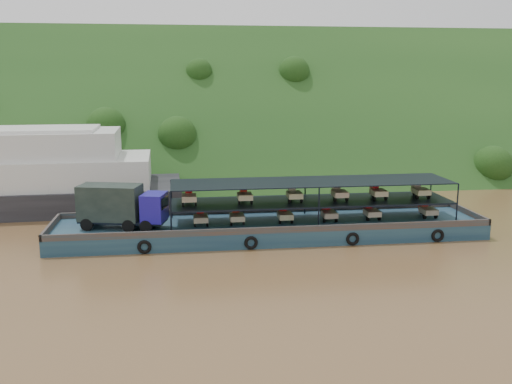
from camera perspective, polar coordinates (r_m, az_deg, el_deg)
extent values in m
plane|color=brown|center=(47.29, 2.90, -4.46)|extent=(160.00, 160.00, 0.00)
cube|color=#193C16|center=(82.15, -1.70, 2.43)|extent=(140.00, 39.60, 39.60)
cube|color=#132B42|center=(47.19, 1.38, -3.73)|extent=(35.00, 7.00, 1.20)
cube|color=#592D19|center=(50.24, 0.77, -1.78)|extent=(35.00, 0.20, 0.50)
cube|color=#592D19|center=(43.73, 2.08, -3.82)|extent=(35.00, 0.20, 0.50)
cube|color=#592D19|center=(52.54, 20.48, -1.93)|extent=(0.20, 7.00, 0.50)
cube|color=#592D19|center=(47.52, -19.85, -3.26)|extent=(0.20, 7.00, 0.50)
torus|color=black|center=(43.33, -11.10, -5.42)|extent=(1.06, 0.26, 1.06)
torus|color=black|center=(43.55, -0.50, -5.11)|extent=(1.06, 0.26, 1.06)
torus|color=black|center=(45.21, 9.65, -4.64)|extent=(1.06, 0.26, 1.06)
torus|color=black|center=(47.73, 17.72, -4.17)|extent=(1.06, 0.26, 1.06)
cylinder|color=black|center=(46.27, -16.55, -3.13)|extent=(1.04, 0.58, 0.99)
cylinder|color=black|center=(48.12, -15.60, -2.51)|extent=(1.04, 0.58, 0.99)
cylinder|color=black|center=(45.07, -12.62, -3.31)|extent=(1.04, 0.58, 0.99)
cylinder|color=black|center=(46.97, -11.80, -2.67)|extent=(1.04, 0.58, 0.99)
cylinder|color=black|center=(44.64, -10.94, -3.38)|extent=(1.04, 0.58, 0.99)
cylinder|color=black|center=(46.56, -10.18, -2.73)|extent=(1.04, 0.58, 0.99)
cube|color=black|center=(46.24, -13.13, -2.77)|extent=(7.04, 3.75, 0.20)
cube|color=navy|center=(45.18, -10.13, -1.49)|extent=(2.21, 2.71, 2.17)
cube|color=black|center=(44.87, -9.12, -1.04)|extent=(0.54, 1.93, 0.89)
cube|color=black|center=(46.25, -14.37, -1.00)|extent=(5.17, 3.46, 2.76)
cube|color=black|center=(47.31, 5.58, -0.92)|extent=(23.00, 5.00, 0.12)
cube|color=black|center=(46.99, 5.62, 1.03)|extent=(23.00, 5.00, 0.08)
cylinder|color=black|center=(43.66, -8.52, -2.07)|extent=(0.12, 0.12, 3.30)
cylinder|color=black|center=(48.54, -8.45, -0.69)|extent=(0.12, 0.12, 3.30)
cylinder|color=black|center=(44.95, 6.30, -1.61)|extent=(0.12, 0.12, 3.30)
cylinder|color=black|center=(49.70, 4.92, -0.31)|extent=(0.12, 0.12, 3.30)
cylinder|color=black|center=(48.98, 19.48, -1.12)|extent=(0.12, 0.12, 3.30)
cylinder|color=black|center=(53.37, 17.06, 0.04)|extent=(0.12, 0.12, 3.30)
cylinder|color=black|center=(47.46, -5.61, -2.62)|extent=(0.12, 0.52, 0.52)
cylinder|color=black|center=(45.70, -6.15, -3.19)|extent=(0.14, 0.52, 0.52)
cylinder|color=black|center=(45.73, -4.90, -3.15)|extent=(0.14, 0.52, 0.52)
cube|color=tan|center=(45.97, -5.55, -2.65)|extent=(1.15, 1.50, 0.44)
cube|color=red|center=(47.04, -5.61, -2.09)|extent=(0.55, 0.80, 0.80)
cube|color=red|center=(46.73, -5.61, -1.56)|extent=(0.50, 0.10, 0.10)
cylinder|color=black|center=(47.64, -2.09, -2.51)|extent=(0.12, 0.52, 0.52)
cylinder|color=black|center=(45.86, -2.49, -3.08)|extent=(0.14, 0.52, 0.52)
cylinder|color=black|center=(45.96, -1.24, -3.04)|extent=(0.14, 0.52, 0.52)
cube|color=beige|center=(46.16, -1.91, -2.54)|extent=(1.15, 1.50, 0.44)
cube|color=red|center=(47.23, -2.06, -1.99)|extent=(0.55, 0.80, 0.80)
cube|color=red|center=(46.92, -2.04, -1.45)|extent=(0.50, 0.10, 0.10)
cylinder|color=black|center=(48.18, 2.62, -2.36)|extent=(0.12, 0.52, 0.52)
cylinder|color=black|center=(46.37, 2.40, -2.91)|extent=(0.14, 0.52, 0.52)
cylinder|color=black|center=(46.55, 3.62, -2.87)|extent=(0.14, 0.52, 0.52)
cube|color=#C5C08B|center=(46.71, 2.94, -2.38)|extent=(1.15, 1.50, 0.44)
cube|color=red|center=(47.77, 2.69, -1.84)|extent=(0.55, 0.80, 0.80)
cube|color=red|center=(47.46, 2.73, -1.31)|extent=(0.50, 0.10, 0.10)
cylinder|color=black|center=(48.96, 6.89, -2.20)|extent=(0.12, 0.52, 0.52)
cylinder|color=black|center=(47.15, 6.85, -2.74)|extent=(0.14, 0.52, 0.52)
cylinder|color=black|center=(47.40, 8.02, -2.69)|extent=(0.14, 0.52, 0.52)
cube|color=tan|center=(47.52, 7.34, -2.22)|extent=(1.15, 1.50, 0.44)
cube|color=#B80C0F|center=(48.56, 6.99, -1.69)|extent=(0.55, 0.80, 0.80)
cube|color=#B80C0F|center=(48.26, 7.07, -1.17)|extent=(0.50, 0.10, 0.10)
cylinder|color=black|center=(50.00, 10.99, -2.05)|extent=(0.12, 0.52, 0.52)
cylinder|color=black|center=(48.19, 11.10, -2.56)|extent=(0.14, 0.52, 0.52)
cylinder|color=black|center=(48.52, 12.22, -2.52)|extent=(0.14, 0.52, 0.52)
cube|color=#CDB891|center=(48.59, 11.54, -2.05)|extent=(1.15, 1.50, 0.44)
cube|color=#BB0D0C|center=(49.61, 11.12, -1.54)|extent=(0.55, 0.80, 0.80)
cube|color=#BB0D0C|center=(49.31, 11.22, -1.03)|extent=(0.50, 0.10, 0.10)
cylinder|color=black|center=(51.79, 16.20, -1.83)|extent=(0.12, 0.52, 0.52)
cylinder|color=black|center=(49.99, 16.50, -2.32)|extent=(0.14, 0.52, 0.52)
cylinder|color=black|center=(50.40, 17.54, -2.27)|extent=(0.14, 0.52, 0.52)
cube|color=tan|center=(50.43, 16.88, -1.83)|extent=(1.15, 1.50, 0.44)
cube|color=#AE180B|center=(51.41, 16.37, -1.34)|extent=(0.55, 0.80, 0.80)
cube|color=#AE180B|center=(51.12, 16.49, -0.84)|extent=(0.50, 0.10, 0.10)
cylinder|color=black|center=(47.05, -6.73, -0.62)|extent=(0.12, 0.52, 0.52)
cylinder|color=black|center=(45.28, -7.32, -1.11)|extent=(0.14, 0.52, 0.52)
cylinder|color=black|center=(45.30, -6.06, -1.08)|extent=(0.14, 0.52, 0.52)
cube|color=#CBB890|center=(45.56, -6.71, -0.58)|extent=(1.15, 1.50, 0.44)
cube|color=red|center=(46.65, -6.74, -0.07)|extent=(0.55, 0.80, 0.80)
cube|color=red|center=(46.35, -6.75, 0.49)|extent=(0.50, 0.10, 0.10)
cylinder|color=black|center=(47.32, -1.32, -0.47)|extent=(0.12, 0.52, 0.52)
cylinder|color=black|center=(45.52, -1.70, -0.96)|extent=(0.14, 0.52, 0.52)
cylinder|color=black|center=(45.63, -0.45, -0.92)|extent=(0.14, 0.52, 0.52)
cube|color=#C7BF8C|center=(45.84, -1.12, -0.43)|extent=(1.15, 1.50, 0.44)
cube|color=red|center=(46.92, -1.29, 0.08)|extent=(0.55, 0.80, 0.80)
cube|color=red|center=(46.63, -1.26, 0.63)|extent=(0.50, 0.10, 0.10)
cylinder|color=black|center=(47.93, 3.51, -0.33)|extent=(0.12, 0.52, 0.52)
cylinder|color=black|center=(46.11, 3.34, -0.81)|extent=(0.14, 0.52, 0.52)
cylinder|color=black|center=(46.31, 4.55, -0.77)|extent=(0.14, 0.52, 0.52)
cube|color=#BFBA87|center=(46.47, 3.86, -0.29)|extent=(1.15, 1.50, 0.44)
cube|color=#C3BA8A|center=(47.54, 3.59, 0.21)|extent=(0.55, 0.80, 0.80)
cube|color=#C3BA8A|center=(47.25, 3.65, 0.75)|extent=(0.50, 0.10, 0.10)
cylinder|color=black|center=(48.80, 7.90, -0.21)|extent=(0.12, 0.52, 0.52)
cylinder|color=black|center=(46.97, 7.90, -0.67)|extent=(0.14, 0.52, 0.52)
cylinder|color=black|center=(47.25, 9.07, -0.63)|extent=(0.14, 0.52, 0.52)
cube|color=tan|center=(47.37, 8.38, -0.16)|extent=(1.15, 1.50, 0.44)
cube|color=tan|center=(48.41, 8.01, 0.32)|extent=(0.55, 0.80, 0.80)
cube|color=tan|center=(48.13, 8.09, 0.86)|extent=(0.50, 0.10, 0.10)
cylinder|color=black|center=(49.79, 11.59, -0.10)|extent=(0.12, 0.52, 0.52)
cylinder|color=black|center=(47.96, 11.73, -0.55)|extent=(0.14, 0.52, 0.52)
cylinder|color=black|center=(48.30, 12.85, -0.51)|extent=(0.14, 0.52, 0.52)
cube|color=#CABB8E|center=(48.38, 12.16, -0.05)|extent=(1.15, 1.50, 0.44)
cube|color=red|center=(49.41, 11.73, 0.42)|extent=(0.55, 0.80, 0.80)
cube|color=red|center=(49.13, 11.83, 0.95)|extent=(0.50, 0.10, 0.10)
cylinder|color=black|center=(51.13, 15.53, 0.02)|extent=(0.12, 0.52, 0.52)
cylinder|color=black|center=(49.31, 15.81, -0.42)|extent=(0.14, 0.52, 0.52)
cylinder|color=black|center=(49.72, 16.87, -0.38)|extent=(0.14, 0.52, 0.52)
cube|color=#C3BD89|center=(49.76, 16.20, 0.07)|extent=(1.15, 1.50, 0.44)
cube|color=#C6AD8C|center=(50.76, 15.69, 0.52)|extent=(0.55, 0.80, 0.80)
cube|color=#C6AD8C|center=(50.49, 15.81, 1.04)|extent=(0.50, 0.10, 0.10)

